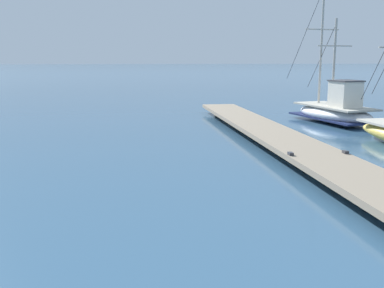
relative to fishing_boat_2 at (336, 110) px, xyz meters
name	(u,v)px	position (x,y,z in m)	size (l,w,h in m)	color
floating_dock	(273,134)	(-4.52, -5.12, -0.23)	(2.59, 20.15, 0.53)	gray
fishing_boat_2	(336,110)	(0.00, 0.00, 0.00)	(3.16, 7.04, 6.82)	silver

